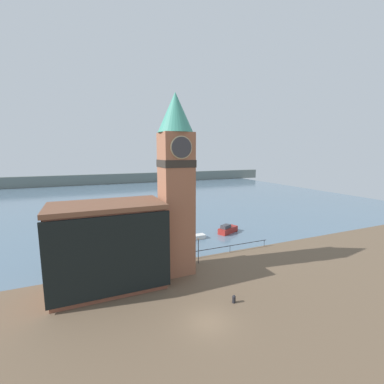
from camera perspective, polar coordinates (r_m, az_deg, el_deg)
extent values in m
plane|color=brown|center=(26.37, 3.62, -26.91)|extent=(160.00, 160.00, 0.00)
cube|color=slate|center=(94.73, -16.97, -1.02)|extent=(160.00, 120.00, 0.00)
cube|color=slate|center=(133.94, -18.93, 2.71)|extent=(180.00, 3.00, 5.00)
cube|color=#232328|center=(41.15, 8.46, -11.73)|extent=(13.79, 0.08, 0.08)
cylinder|color=#232328|center=(38.50, -0.20, -13.95)|extent=(0.07, 0.07, 1.05)
cylinder|color=#232328|center=(41.34, 8.44, -12.41)|extent=(0.07, 0.07, 1.05)
cylinder|color=#232328|center=(44.97, 15.75, -10.89)|extent=(0.07, 0.07, 1.05)
cube|color=#935B42|center=(32.53, -3.53, -2.77)|extent=(3.76, 3.76, 17.78)
cube|color=#2D2823|center=(31.91, -3.61, 6.37)|extent=(3.88, 3.88, 0.90)
cylinder|color=tan|center=(30.07, -2.39, 9.87)|extent=(2.66, 0.12, 2.66)
cylinder|color=#333338|center=(29.99, -2.33, 9.88)|extent=(2.42, 0.12, 2.42)
cylinder|color=tan|center=(32.59, -0.38, 9.79)|extent=(0.12, 2.66, 2.66)
cylinder|color=#333338|center=(32.62, -0.25, 9.79)|extent=(0.12, 2.42, 2.42)
cone|color=teal|center=(32.24, -3.72, 17.24)|extent=(4.32, 4.32, 4.73)
cube|color=brown|center=(31.40, -18.09, -11.66)|extent=(11.95, 6.44, 9.31)
cube|color=brown|center=(30.09, -18.53, -2.85)|extent=(12.35, 6.84, 0.50)
cube|color=black|center=(28.19, -17.46, -13.60)|extent=(12.45, 0.30, 8.57)
cube|color=silver|center=(46.17, -1.09, -10.25)|extent=(6.87, 1.61, 0.72)
cube|color=navy|center=(45.49, -2.53, -9.62)|extent=(3.03, 1.07, 0.67)
cube|color=maroon|center=(50.70, 8.00, -8.37)|extent=(4.73, 3.36, 1.09)
cube|color=#38383D|center=(49.82, 7.50, -7.62)|extent=(2.26, 1.87, 0.66)
cylinder|color=black|center=(29.06, 9.29, -22.56)|extent=(0.35, 0.35, 0.64)
sphere|color=black|center=(28.89, 9.31, -22.02)|extent=(0.37, 0.37, 0.37)
cylinder|color=#2D2D33|center=(36.74, 1.42, -13.05)|extent=(0.10, 0.10, 3.48)
sphere|color=silver|center=(36.10, 1.43, -10.34)|extent=(0.32, 0.32, 0.32)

